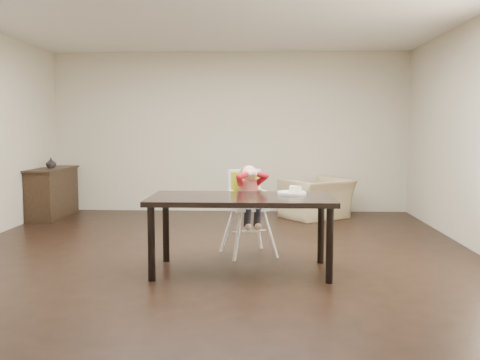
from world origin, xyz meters
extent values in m
plane|color=black|center=(0.00, 0.00, 0.00)|extent=(7.00, 7.00, 0.00)
cube|color=#C0B89F|center=(0.00, 3.50, 1.35)|extent=(6.00, 0.02, 2.70)
cube|color=#C0B89F|center=(0.00, -3.50, 1.35)|extent=(6.00, 0.02, 2.70)
cube|color=white|center=(0.00, 0.00, 2.70)|extent=(6.00, 7.00, 0.02)
cube|color=black|center=(0.35, -0.41, 0.72)|extent=(1.80, 0.90, 0.05)
cylinder|color=black|center=(-0.47, -0.78, 0.35)|extent=(0.07, 0.07, 0.70)
cylinder|color=black|center=(1.17, -0.78, 0.35)|extent=(0.07, 0.07, 0.70)
cylinder|color=black|center=(-0.47, -0.04, 0.35)|extent=(0.07, 0.07, 0.70)
cylinder|color=black|center=(1.17, -0.04, 0.35)|extent=(0.07, 0.07, 0.70)
cylinder|color=white|center=(0.29, 0.06, 0.27)|extent=(0.05, 0.05, 0.53)
cylinder|color=white|center=(0.65, 0.19, 0.27)|extent=(0.05, 0.05, 0.53)
cylinder|color=white|center=(0.16, 0.41, 0.27)|extent=(0.05, 0.05, 0.53)
cylinder|color=white|center=(0.51, 0.55, 0.27)|extent=(0.05, 0.05, 0.53)
cube|color=white|center=(0.40, 0.30, 0.53)|extent=(0.48, 0.46, 0.05)
cube|color=#A0B216|center=(0.40, 0.30, 0.57)|extent=(0.39, 0.38, 0.03)
cube|color=white|center=(0.35, 0.44, 0.75)|extent=(0.37, 0.18, 0.40)
cube|color=#A0B216|center=(0.36, 0.41, 0.74)|extent=(0.31, 0.13, 0.36)
cube|color=black|center=(0.33, 0.32, 0.74)|extent=(0.09, 0.17, 0.02)
cube|color=black|center=(0.44, 0.37, 0.74)|extent=(0.09, 0.17, 0.02)
cylinder|color=red|center=(0.40, 0.30, 0.71)|extent=(0.28, 0.28, 0.26)
sphere|color=beige|center=(0.41, 0.28, 0.92)|extent=(0.22, 0.22, 0.17)
ellipsoid|color=brown|center=(0.40, 0.31, 0.94)|extent=(0.22, 0.22, 0.13)
sphere|color=beige|center=(0.41, 0.19, 0.92)|extent=(0.10, 0.10, 0.08)
sphere|color=beige|center=(0.47, 0.21, 0.92)|extent=(0.10, 0.10, 0.08)
cylinder|color=white|center=(0.85, -0.23, 0.76)|extent=(0.32, 0.32, 0.02)
torus|color=white|center=(0.85, -0.23, 0.77)|extent=(0.32, 0.32, 0.01)
imported|color=tan|center=(1.40, 2.80, 0.42)|extent=(1.14, 1.06, 0.84)
cube|color=black|center=(-2.78, 2.70, 0.38)|extent=(0.40, 1.20, 0.76)
cube|color=black|center=(-2.78, 2.70, 0.78)|extent=(0.44, 1.26, 0.03)
imported|color=#99999E|center=(-2.78, 2.67, 0.87)|extent=(0.21, 0.21, 0.16)
camera|label=1|loc=(0.57, -5.60, 1.41)|focal=40.00mm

